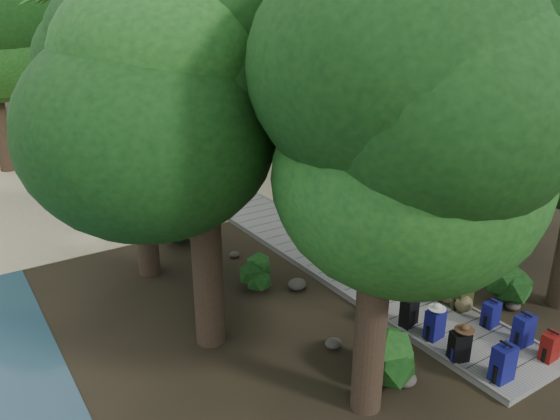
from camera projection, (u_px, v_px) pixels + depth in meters
ground at (359, 277)px, 13.67m from camera, size 120.00×120.00×0.00m
sand_beach at (138, 145)px, 26.15m from camera, size 40.00×22.00×0.02m
boardwalk at (334, 260)px, 14.43m from camera, size 2.00×12.00×0.12m
backpack_left_a at (503, 362)px, 9.64m from camera, size 0.41×0.29×0.76m
backpack_left_b at (460, 345)px, 10.19m from camera, size 0.42×0.35×0.66m
backpack_left_c at (435, 322)px, 10.87m from camera, size 0.40×0.30×0.69m
backpack_right_a at (550, 345)px, 10.22m from camera, size 0.35×0.25×0.61m
backpack_right_b at (524, 329)px, 10.66m from camera, size 0.40×0.29×0.69m
backpack_right_c at (491, 313)px, 11.29m from camera, size 0.36×0.27×0.60m
backpack_right_d at (462, 297)px, 11.91m from camera, size 0.42×0.32×0.60m
duffel_right_khaki at (454, 297)px, 12.10m from camera, size 0.53×0.68×0.41m
duffel_right_black at (435, 285)px, 12.59m from camera, size 0.66×0.77×0.41m
suitcase_on_boardwalk at (409, 312)px, 11.30m from camera, size 0.46×0.34×0.64m
lone_suitcase_on_sand at (222, 181)px, 19.71m from camera, size 0.50×0.32×0.73m
hat_brown at (465, 327)px, 10.06m from camera, size 0.37×0.37×0.11m
hat_white at (437, 306)px, 10.68m from camera, size 0.35×0.35×0.12m
kayak at (113, 188)px, 19.66m from camera, size 1.05×3.03×0.30m
sun_lounger at (257, 162)px, 22.33m from camera, size 1.13×1.86×0.57m
tree_right_b at (539, 63)px, 13.19m from camera, size 5.66×5.66×10.11m
tree_right_c at (417, 94)px, 15.19m from camera, size 4.67×4.67×8.09m
tree_right_d at (404, 35)px, 17.76m from camera, size 5.93×5.93×10.86m
tree_right_e at (338, 75)px, 19.76m from camera, size 4.38×4.38×7.89m
tree_right_f at (347, 32)px, 22.06m from camera, size 5.91×5.91×10.55m
tree_left_a at (379, 202)px, 7.98m from camera, size 4.44×4.44×7.40m
tree_left_b at (201, 137)px, 9.61m from camera, size 4.69×4.69×8.44m
tree_left_c at (136, 124)px, 12.51m from camera, size 4.40×4.40×7.65m
tree_back_a at (114, 59)px, 22.69m from camera, size 4.84×4.84×8.39m
tree_back_b at (172, 25)px, 25.40m from camera, size 6.09×6.09×10.87m
tree_back_c at (225, 54)px, 27.26m from camera, size 4.42×4.42×7.95m
palm_right_a at (329, 88)px, 18.19m from camera, size 4.41×4.41×7.52m
palm_right_b at (274, 64)px, 23.77m from camera, size 4.02×4.02×7.77m
palm_right_c at (225, 65)px, 23.02m from camera, size 4.95×4.95×7.88m
palm_left_a at (83, 121)px, 14.57m from camera, size 4.34×4.34×6.90m
rock_left_a at (405, 379)px, 9.78m from camera, size 0.44×0.39×0.24m
rock_left_b at (333, 343)px, 10.84m from camera, size 0.34×0.31×0.19m
rock_left_c at (297, 284)px, 13.04m from camera, size 0.46×0.41×0.25m
rock_left_d at (235, 254)px, 14.69m from camera, size 0.28×0.25×0.15m
rock_right_a at (513, 306)px, 12.18m from camera, size 0.34×0.31×0.19m
rock_right_b at (467, 274)px, 13.52m from camera, size 0.45×0.40×0.25m
rock_right_c at (369, 235)px, 15.91m from camera, size 0.31×0.27×0.17m
rock_right_d at (332, 200)px, 18.40m from camera, size 0.64×0.57×0.35m
shrub_left_a at (389, 351)px, 9.92m from camera, size 1.13×1.13×1.02m
shrub_left_b at (259, 273)px, 13.07m from camera, size 0.79×0.79×0.71m
shrub_left_c at (179, 224)px, 15.27m from camera, size 1.37×1.37×1.23m
shrub_right_a at (509, 284)px, 12.30m from camera, size 1.09×1.09×0.99m
shrub_right_b at (386, 215)px, 16.08m from camera, size 1.24×1.24×1.12m
shrub_right_c at (289, 185)px, 19.14m from camera, size 0.91×0.91×0.82m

